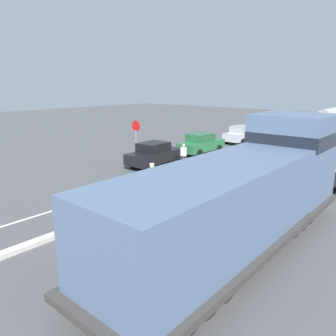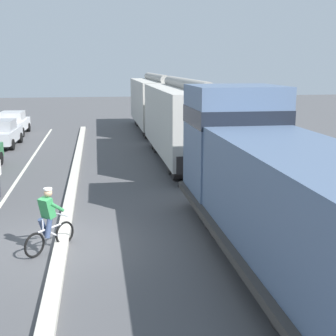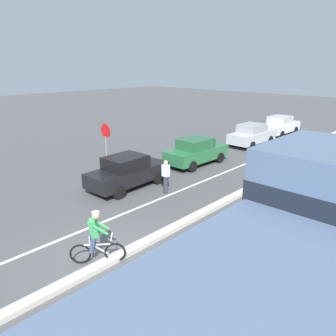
% 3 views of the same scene
% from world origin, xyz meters
% --- Properties ---
extents(ground_plane, '(120.00, 120.00, 0.00)m').
position_xyz_m(ground_plane, '(0.00, 0.00, 0.00)').
color(ground_plane, '#4C4C4F').
extents(median_curb, '(0.36, 36.00, 0.16)m').
position_xyz_m(median_curb, '(0.00, 6.00, 0.08)').
color(median_curb, beige).
rests_on(median_curb, ground).
extents(lane_stripe, '(0.14, 36.00, 0.01)m').
position_xyz_m(lane_stripe, '(-2.40, 6.00, 0.00)').
color(lane_stripe, silver).
rests_on(lane_stripe, ground).
extents(parked_car_black, '(1.94, 4.25, 1.62)m').
position_xyz_m(parked_car_black, '(-4.61, 4.51, 0.82)').
color(parked_car_black, black).
rests_on(parked_car_black, ground).
extents(parked_car_green, '(1.93, 4.25, 1.62)m').
position_xyz_m(parked_car_green, '(-4.58, 9.87, 0.82)').
color(parked_car_green, '#286B3D').
rests_on(parked_car_green, ground).
extents(parked_car_silver, '(1.93, 4.25, 1.62)m').
position_xyz_m(parked_car_silver, '(-4.60, 16.57, 0.82)').
color(parked_car_silver, '#B7BABF').
rests_on(parked_car_silver, ground).
extents(parked_car_white, '(1.91, 4.24, 1.62)m').
position_xyz_m(parked_car_white, '(-4.78, 21.67, 0.82)').
color(parked_car_white, silver).
rests_on(parked_car_white, ground).
extents(cyclist, '(1.20, 1.30, 1.71)m').
position_xyz_m(cyclist, '(-0.28, -0.36, 0.82)').
color(cyclist, black).
rests_on(cyclist, ground).
extents(stop_sign, '(0.76, 0.08, 2.88)m').
position_xyz_m(stop_sign, '(-6.74, 4.88, 2.02)').
color(stop_sign, gray).
rests_on(stop_sign, ground).
extents(pedestrian_by_cars, '(0.34, 0.22, 1.62)m').
position_xyz_m(pedestrian_by_cars, '(-2.69, 5.21, 0.85)').
color(pedestrian_by_cars, '#33333D').
rests_on(pedestrian_by_cars, ground).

